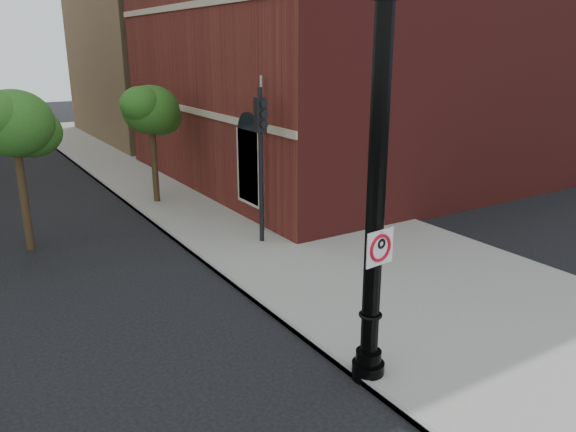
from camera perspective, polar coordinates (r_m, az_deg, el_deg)
ground at (r=10.55m, az=-4.39°, el=-17.96°), size 120.00×120.00×0.00m
sidewalk_right at (r=21.17m, az=-2.70°, el=0.55°), size 8.00×60.00×0.12m
curb_edge at (r=19.62m, az=-12.79°, el=-1.16°), size 0.10×60.00×0.14m
brick_wall_building at (r=29.47m, az=10.95°, el=17.11°), size 22.30×16.30×12.50m
bg_building_tan_b at (r=42.67m, az=-4.45°, el=18.21°), size 22.00×14.00×14.00m
lamppost at (r=9.76m, az=8.88°, el=0.84°), size 0.61×0.61×7.26m
no_parking_sign at (r=9.83m, az=9.33°, el=-3.17°), size 0.64×0.12×0.64m
traffic_signal_right at (r=16.95m, az=-2.78°, el=7.60°), size 0.33×0.41×4.87m
utility_pole at (r=18.11m, az=-2.64°, el=5.93°), size 0.10×0.10×5.15m
street_tree_a at (r=18.25m, az=-26.02°, el=8.31°), size 2.69×2.43×4.85m
street_tree_c at (r=22.25m, az=-13.72°, el=10.31°), size 2.56×2.32×4.62m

